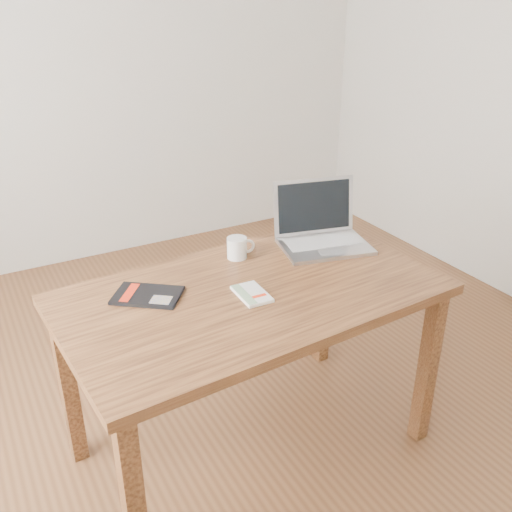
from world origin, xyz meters
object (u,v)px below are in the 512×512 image
coffee_mug (238,247)px  white_guidebook (252,294)px  black_guidebook (147,295)px  desk (252,311)px  laptop (321,232)px

coffee_mug → white_guidebook: bearing=-99.4°
black_guidebook → coffee_mug: 0.45m
desk → laptop: (0.46, 0.22, 0.14)m
laptop → desk: bearing=-141.2°
white_guidebook → coffee_mug: size_ratio=1.40×
coffee_mug → laptop: bearing=1.8°
desk → laptop: bearing=21.9°
desk → black_guidebook: black_guidebook is taller
desk → black_guidebook: 0.39m
desk → coffee_mug: (0.08, 0.27, 0.13)m
white_guidebook → laptop: (0.48, 0.26, 0.05)m
black_guidebook → laptop: laptop is taller
desk → white_guidebook: size_ratio=8.71×
white_guidebook → black_guidebook: 0.37m
desk → coffee_mug: size_ratio=12.16×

